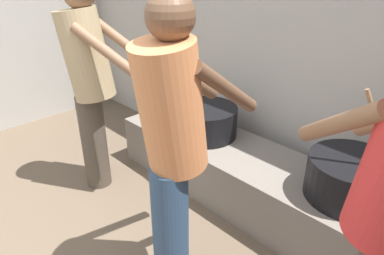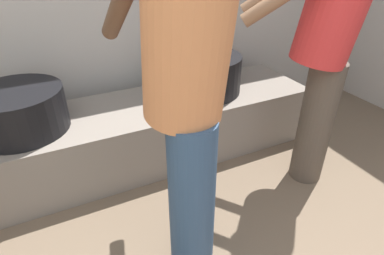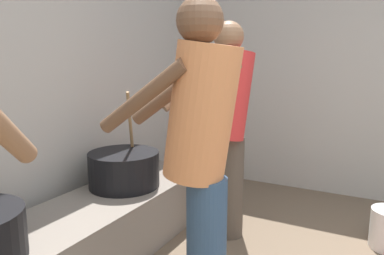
{
  "view_description": "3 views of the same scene",
  "coord_description": "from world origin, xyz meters",
  "px_view_note": "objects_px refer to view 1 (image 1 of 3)",
  "views": [
    {
      "loc": [
        1.39,
        -0.02,
        1.74
      ],
      "look_at": [
        -0.01,
        1.34,
        0.78
      ],
      "focal_mm": 32.76,
      "sensor_mm": 36.0,
      "label": 1
    },
    {
      "loc": [
        -0.18,
        0.01,
        1.36
      ],
      "look_at": [
        0.32,
        1.05,
        0.67
      ],
      "focal_mm": 29.68,
      "sensor_mm": 36.0,
      "label": 2
    },
    {
      "loc": [
        -1.24,
        0.2,
        1.33
      ],
      "look_at": [
        0.47,
        1.11,
        0.98
      ],
      "focal_mm": 33.76,
      "sensor_mm": 36.0,
      "label": 3
    }
  ],
  "objects_px": {
    "cooking_pot_main": "(351,178)",
    "cook_in_orange_shirt": "(173,141)",
    "cooking_pot_secondary": "(205,121)",
    "cook_in_tan_shirt": "(89,78)"
  },
  "relations": [
    {
      "from": "cook_in_tan_shirt",
      "to": "cook_in_orange_shirt",
      "type": "distance_m",
      "value": 1.17
    },
    {
      "from": "cook_in_tan_shirt",
      "to": "cook_in_orange_shirt",
      "type": "relative_size",
      "value": 1.0
    },
    {
      "from": "cooking_pot_main",
      "to": "cook_in_orange_shirt",
      "type": "bearing_deg",
      "value": -121.11
    },
    {
      "from": "cook_in_tan_shirt",
      "to": "cook_in_orange_shirt",
      "type": "height_order",
      "value": "cook_in_tan_shirt"
    },
    {
      "from": "cooking_pot_main",
      "to": "cooking_pot_secondary",
      "type": "xyz_separation_m",
      "value": [
        -1.18,
        -0.03,
        -0.01
      ]
    },
    {
      "from": "cooking_pot_main",
      "to": "cook_in_orange_shirt",
      "type": "height_order",
      "value": "cook_in_orange_shirt"
    },
    {
      "from": "cooking_pot_secondary",
      "to": "cook_in_orange_shirt",
      "type": "bearing_deg",
      "value": -54.85
    },
    {
      "from": "cooking_pot_main",
      "to": "cook_in_tan_shirt",
      "type": "bearing_deg",
      "value": -157.15
    },
    {
      "from": "cook_in_tan_shirt",
      "to": "cooking_pot_main",
      "type": "bearing_deg",
      "value": 22.85
    },
    {
      "from": "cook_in_tan_shirt",
      "to": "cooking_pot_secondary",
      "type": "bearing_deg",
      "value": 52.66
    }
  ]
}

